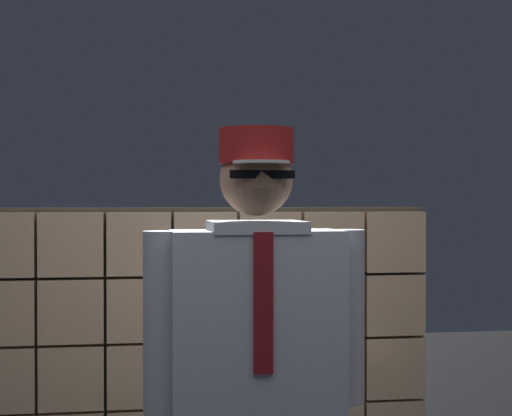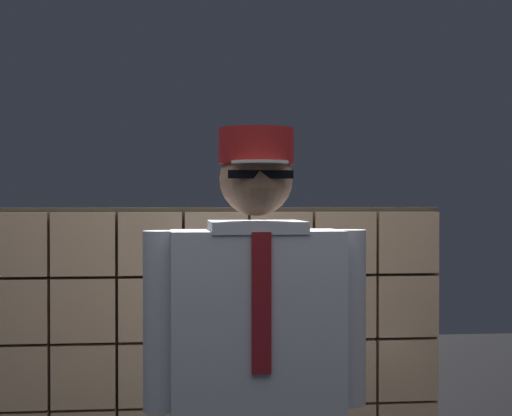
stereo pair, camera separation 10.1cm
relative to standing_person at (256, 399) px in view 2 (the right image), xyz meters
The scene contains 2 objects.
glass_block_wall 1.10m from the standing_person, 94.23° to the left, with size 2.04×0.10×1.47m.
standing_person is the anchor object (origin of this frame).
Camera 2 is at (-0.12, -1.80, 1.48)m, focal length 51.60 mm.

